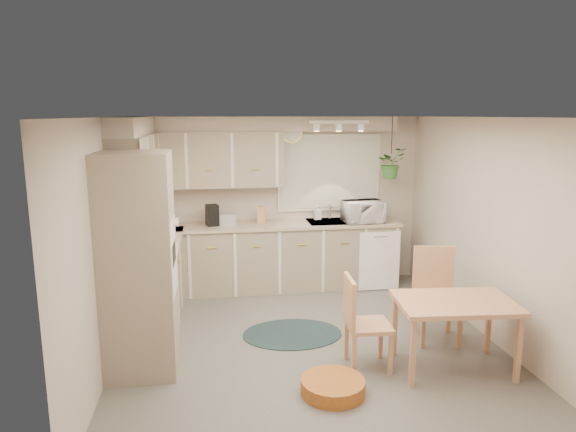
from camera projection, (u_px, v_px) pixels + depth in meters
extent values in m
plane|color=#646058|center=(307.00, 341.00, 5.58)|extent=(4.20, 4.20, 0.00)
plane|color=white|center=(309.00, 117.00, 5.12)|extent=(4.20, 4.20, 0.00)
cube|color=#B7A797|center=(281.00, 201.00, 7.39)|extent=(4.00, 0.04, 2.40)
cube|color=#B7A797|center=(368.00, 308.00, 3.31)|extent=(4.00, 0.04, 2.40)
cube|color=#B7A797|center=(109.00, 241.00, 5.06)|extent=(0.04, 4.20, 2.40)
cube|color=#B7A797|center=(486.00, 228.00, 5.64)|extent=(0.04, 4.20, 2.40)
cube|color=gray|center=(153.00, 284.00, 6.10)|extent=(0.60, 1.85, 0.90)
cube|color=gray|center=(270.00, 258.00, 7.21)|extent=(3.60, 0.60, 0.90)
cube|color=tan|center=(152.00, 245.00, 6.01)|extent=(0.64, 1.89, 0.04)
cube|color=tan|center=(270.00, 225.00, 7.11)|extent=(3.64, 0.64, 0.04)
cube|color=gray|center=(138.00, 265.00, 4.77)|extent=(0.65, 0.65, 2.10)
cube|color=white|center=(173.00, 264.00, 4.82)|extent=(0.02, 0.56, 0.58)
cube|color=gray|center=(137.00, 167.00, 5.93)|extent=(0.35, 2.00, 0.75)
cube|color=gray|center=(210.00, 160.00, 6.95)|extent=(2.00, 0.35, 0.75)
cube|color=#B7A797|center=(133.00, 126.00, 5.84)|extent=(0.30, 2.00, 0.20)
cube|color=#B7A797|center=(268.00, 124.00, 7.00)|extent=(3.60, 0.30, 0.20)
cube|color=white|center=(147.00, 256.00, 5.45)|extent=(0.52, 0.58, 0.02)
cube|color=white|center=(143.00, 215.00, 5.36)|extent=(0.40, 0.60, 0.14)
cube|color=silver|center=(329.00, 173.00, 7.38)|extent=(1.40, 0.02, 1.00)
cube|color=beige|center=(329.00, 173.00, 7.39)|extent=(1.50, 0.02, 1.10)
cube|color=#B6B9BE|center=(333.00, 224.00, 7.25)|extent=(0.70, 0.48, 0.10)
cube|color=white|center=(379.00, 261.00, 7.13)|extent=(0.58, 0.02, 0.83)
cube|color=white|center=(339.00, 122.00, 6.73)|extent=(0.80, 0.04, 0.04)
cylinder|color=gold|center=(292.00, 132.00, 7.19)|extent=(0.30, 0.03, 0.30)
cube|color=tan|center=(453.00, 335.00, 4.93)|extent=(1.16, 0.82, 0.69)
cube|color=tan|center=(369.00, 323.00, 4.94)|extent=(0.45, 0.45, 0.91)
cube|color=tan|center=(438.00, 296.00, 5.52)|extent=(0.54, 0.54, 1.01)
ellipsoid|color=black|center=(292.00, 334.00, 5.76)|extent=(1.15, 0.87, 0.01)
cylinder|color=#BE6A26|center=(333.00, 387.00, 4.53)|extent=(0.68, 0.68, 0.13)
imported|color=white|center=(363.00, 209.00, 7.17)|extent=(0.58, 0.37, 0.37)
imported|color=white|center=(317.00, 217.00, 7.36)|extent=(0.11, 0.22, 0.10)
imported|color=#356B2B|center=(391.00, 167.00, 7.11)|extent=(0.51, 0.54, 0.34)
cube|color=black|center=(212.00, 215.00, 6.98)|extent=(0.19, 0.22, 0.28)
cube|color=#B6B9BE|center=(227.00, 219.00, 7.04)|extent=(0.26, 0.17, 0.15)
cube|color=tan|center=(261.00, 215.00, 7.13)|extent=(0.12, 0.12, 0.23)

